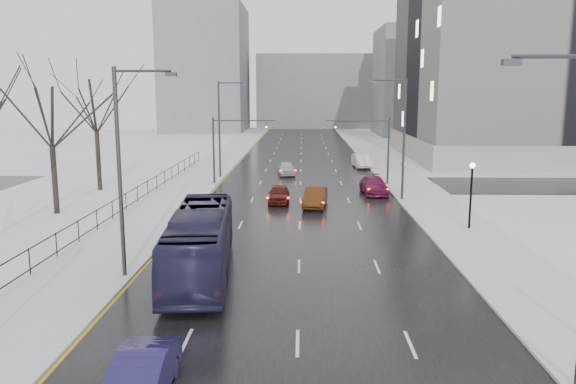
# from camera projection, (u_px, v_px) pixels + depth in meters

# --- Properties ---
(road) EXTENTS (16.00, 150.00, 0.04)m
(road) POSITION_uv_depth(u_px,v_px,m) (301.00, 168.00, 66.23)
(road) COLOR black
(road) RESTS_ON ground
(cross_road) EXTENTS (130.00, 10.00, 0.04)m
(cross_road) POSITION_uv_depth(u_px,v_px,m) (301.00, 185.00, 54.42)
(cross_road) COLOR black
(cross_road) RESTS_ON ground
(sidewalk_left) EXTENTS (5.00, 150.00, 0.16)m
(sidewalk_left) POSITION_uv_depth(u_px,v_px,m) (212.00, 167.00, 66.48)
(sidewalk_left) COLOR silver
(sidewalk_left) RESTS_ON ground
(sidewalk_right) EXTENTS (5.00, 150.00, 0.16)m
(sidewalk_right) POSITION_uv_depth(u_px,v_px,m) (390.00, 168.00, 65.96)
(sidewalk_right) COLOR silver
(sidewalk_right) RESTS_ON ground
(park_strip) EXTENTS (14.00, 150.00, 0.12)m
(park_strip) POSITION_uv_depth(u_px,v_px,m) (133.00, 167.00, 66.72)
(park_strip) COLOR white
(park_strip) RESTS_ON ground
(tree_park_d) EXTENTS (8.75, 8.75, 12.50)m
(tree_park_d) POSITION_uv_depth(u_px,v_px,m) (57.00, 215.00, 41.09)
(tree_park_d) COLOR black
(tree_park_d) RESTS_ON ground
(tree_park_e) EXTENTS (9.45, 9.45, 13.50)m
(tree_park_e) POSITION_uv_depth(u_px,v_px,m) (100.00, 191.00, 50.94)
(tree_park_e) COLOR black
(tree_park_e) RESTS_ON ground
(iron_fence) EXTENTS (0.06, 70.00, 1.30)m
(iron_fence) POSITION_uv_depth(u_px,v_px,m) (102.00, 215.00, 36.87)
(iron_fence) COLOR black
(iron_fence) RESTS_ON sidewalk_left
(streetlight_r_mid) EXTENTS (2.95, 0.25, 10.00)m
(streetlight_r_mid) POSITION_uv_depth(u_px,v_px,m) (401.00, 133.00, 45.37)
(streetlight_r_mid) COLOR #2D2D33
(streetlight_r_mid) RESTS_ON ground
(streetlight_l_near) EXTENTS (2.95, 0.25, 10.00)m
(streetlight_l_near) POSITION_uv_depth(u_px,v_px,m) (124.00, 163.00, 26.09)
(streetlight_l_near) COLOR #2D2D33
(streetlight_l_near) RESTS_ON ground
(streetlight_l_far) EXTENTS (2.95, 0.25, 10.00)m
(streetlight_l_far) POSITION_uv_depth(u_px,v_px,m) (221.00, 124.00, 57.58)
(streetlight_l_far) COLOR #2D2D33
(streetlight_l_far) RESTS_ON ground
(lamppost_r_mid) EXTENTS (0.36, 0.36, 4.28)m
(lamppost_r_mid) POSITION_uv_depth(u_px,v_px,m) (471.00, 186.00, 35.92)
(lamppost_r_mid) COLOR black
(lamppost_r_mid) RESTS_ON sidewalk_right
(mast_signal_right) EXTENTS (6.10, 0.33, 6.50)m
(mast_signal_right) POSITION_uv_depth(u_px,v_px,m) (377.00, 143.00, 53.52)
(mast_signal_right) COLOR #2D2D33
(mast_signal_right) RESTS_ON ground
(mast_signal_left) EXTENTS (6.10, 0.33, 6.50)m
(mast_signal_left) POSITION_uv_depth(u_px,v_px,m) (225.00, 142.00, 53.89)
(mast_signal_left) COLOR #2D2D33
(mast_signal_left) RESTS_ON ground
(no_uturn_sign) EXTENTS (0.60, 0.06, 2.70)m
(no_uturn_sign) POSITION_uv_depth(u_px,v_px,m) (404.00, 167.00, 49.86)
(no_uturn_sign) COLOR #2D2D33
(no_uturn_sign) RESTS_ON sidewalk_right
(civic_building) EXTENTS (41.00, 31.00, 24.80)m
(civic_building) POSITION_uv_depth(u_px,v_px,m) (562.00, 75.00, 75.22)
(civic_building) COLOR gray
(civic_building) RESTS_ON ground
(bldg_far_right) EXTENTS (24.00, 20.00, 22.00)m
(bldg_far_right) POSITION_uv_depth(u_px,v_px,m) (435.00, 82.00, 117.75)
(bldg_far_right) COLOR slate
(bldg_far_right) RESTS_ON ground
(bldg_far_left) EXTENTS (18.00, 22.00, 28.00)m
(bldg_far_left) POSITION_uv_depth(u_px,v_px,m) (206.00, 70.00, 128.31)
(bldg_far_left) COLOR slate
(bldg_far_left) RESTS_ON ground
(bldg_far_center) EXTENTS (30.00, 18.00, 18.00)m
(bldg_far_center) POSITION_uv_depth(u_px,v_px,m) (317.00, 92.00, 143.30)
(bldg_far_center) COLOR slate
(bldg_far_center) RESTS_ON ground
(sedan_left_near) EXTENTS (1.52, 4.35, 1.43)m
(sedan_left_near) POSITION_uv_depth(u_px,v_px,m) (140.00, 377.00, 16.13)
(sedan_left_near) COLOR #1F1A4E
(sedan_left_near) RESTS_ON road
(bus) EXTENTS (3.76, 11.79, 3.23)m
(bus) POSITION_uv_depth(u_px,v_px,m) (200.00, 243.00, 27.23)
(bus) COLOR #232141
(bus) RESTS_ON road
(sedan_center_near) EXTENTS (1.70, 4.19, 1.42)m
(sedan_center_near) POSITION_uv_depth(u_px,v_px,m) (279.00, 194.00, 45.42)
(sedan_center_near) COLOR #49120C
(sedan_center_near) RESTS_ON road
(sedan_right_near) EXTENTS (2.15, 4.75, 1.51)m
(sedan_right_near) POSITION_uv_depth(u_px,v_px,m) (315.00, 197.00, 43.69)
(sedan_right_near) COLOR #48220C
(sedan_right_near) RESTS_ON road
(sedan_right_far) EXTENTS (2.32, 5.21, 1.48)m
(sedan_right_far) POSITION_uv_depth(u_px,v_px,m) (374.00, 185.00, 49.40)
(sedan_right_far) COLOR maroon
(sedan_right_far) RESTS_ON road
(sedan_center_far) EXTENTS (2.24, 4.45, 1.46)m
(sedan_center_far) POSITION_uv_depth(u_px,v_px,m) (286.00, 168.00, 60.63)
(sedan_center_far) COLOR #B4B5B9
(sedan_center_far) RESTS_ON road
(sedan_right_distant) EXTENTS (2.18, 5.08, 1.63)m
(sedan_right_distant) POSITION_uv_depth(u_px,v_px,m) (362.00, 161.00, 66.53)
(sedan_right_distant) COLOR silver
(sedan_right_distant) RESTS_ON road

